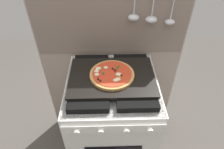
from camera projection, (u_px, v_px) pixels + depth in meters
kitchen_backsplash at (111, 60)px, 1.61m from camera, size 1.10×0.09×1.55m
stove at (112, 121)px, 1.58m from camera, size 0.60×0.64×0.90m
baking_tray at (112, 77)px, 1.28m from camera, size 0.54×0.38×0.02m
pizza_left at (111, 75)px, 1.27m from camera, size 0.28×0.28×0.03m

